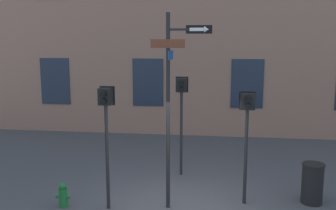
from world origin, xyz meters
The scene contains 6 objects.
street_sign_pole centered at (-0.19, 0.36, 2.62)m, with size 1.32×0.80×4.44m.
pedestrian_signal_left centered at (-1.64, 0.13, 2.19)m, with size 0.34×0.40×2.84m.
pedestrian_signal_right centered at (1.50, 0.81, 2.10)m, with size 0.38×0.40×2.68m.
pedestrian_signal_across centered at (-0.18, 2.59, 2.21)m, with size 0.36×0.40×2.85m.
fire_hydrant centered at (-2.70, 0.06, 0.28)m, with size 0.36×0.20×0.59m.
trash_bin centered at (3.10, 1.04, 0.49)m, with size 0.53×0.53×0.98m.
Camera 1 is at (0.79, -7.79, 3.80)m, focal length 40.00 mm.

